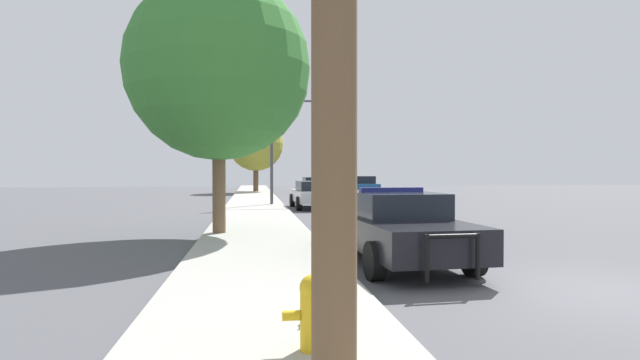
{
  "coord_description": "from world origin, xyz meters",
  "views": [
    {
      "loc": [
        -5.25,
        -6.9,
        1.84
      ],
      "look_at": [
        -1.32,
        22.0,
        1.34
      ],
      "focal_mm": 28.0,
      "sensor_mm": 36.0,
      "label": 1
    }
  ],
  "objects_px": {
    "police_car": "(394,225)",
    "fire_hydrant": "(313,310)",
    "traffic_light": "(302,129)",
    "tree_sidewalk_near": "(219,69)",
    "car_background_midblock": "(314,194)",
    "traffic_cone": "(322,293)",
    "car_background_distant": "(312,184)",
    "tree_sidewalk_far": "(256,144)",
    "car_background_oncoming": "(363,187)"
  },
  "relations": [
    {
      "from": "car_background_oncoming",
      "to": "traffic_cone",
      "type": "xyz_separation_m",
      "value": [
        -6.71,
        -27.6,
        -0.37
      ]
    },
    {
      "from": "car_background_oncoming",
      "to": "traffic_cone",
      "type": "height_order",
      "value": "car_background_oncoming"
    },
    {
      "from": "car_background_midblock",
      "to": "tree_sidewalk_far",
      "type": "xyz_separation_m",
      "value": [
        -2.72,
        19.01,
        3.53
      ]
    },
    {
      "from": "tree_sidewalk_far",
      "to": "car_background_oncoming",
      "type": "bearing_deg",
      "value": -55.19
    },
    {
      "from": "traffic_light",
      "to": "car_background_oncoming",
      "type": "distance_m",
      "value": 9.21
    },
    {
      "from": "car_background_distant",
      "to": "tree_sidewalk_near",
      "type": "height_order",
      "value": "tree_sidewalk_near"
    },
    {
      "from": "car_background_distant",
      "to": "tree_sidewalk_far",
      "type": "bearing_deg",
      "value": -173.05
    },
    {
      "from": "car_background_distant",
      "to": "car_background_oncoming",
      "type": "xyz_separation_m",
      "value": [
        2.21,
        -11.07,
        0.08
      ]
    },
    {
      "from": "traffic_light",
      "to": "traffic_cone",
      "type": "height_order",
      "value": "traffic_light"
    },
    {
      "from": "fire_hydrant",
      "to": "car_background_oncoming",
      "type": "relative_size",
      "value": 0.18
    },
    {
      "from": "police_car",
      "to": "car_background_distant",
      "type": "bearing_deg",
      "value": -97.26
    },
    {
      "from": "car_background_oncoming",
      "to": "tree_sidewalk_near",
      "type": "bearing_deg",
      "value": 70.32
    },
    {
      "from": "car_background_midblock",
      "to": "fire_hydrant",
      "type": "bearing_deg",
      "value": -98.97
    },
    {
      "from": "traffic_light",
      "to": "tree_sidewalk_far",
      "type": "height_order",
      "value": "tree_sidewalk_far"
    },
    {
      "from": "fire_hydrant",
      "to": "traffic_light",
      "type": "relative_size",
      "value": 0.13
    },
    {
      "from": "police_car",
      "to": "fire_hydrant",
      "type": "xyz_separation_m",
      "value": [
        -2.29,
        -5.1,
        -0.24
      ]
    },
    {
      "from": "tree_sidewalk_near",
      "to": "tree_sidewalk_far",
      "type": "height_order",
      "value": "tree_sidewalk_near"
    },
    {
      "from": "car_background_distant",
      "to": "car_background_midblock",
      "type": "bearing_deg",
      "value": -97.82
    },
    {
      "from": "police_car",
      "to": "car_background_oncoming",
      "type": "bearing_deg",
      "value": -104.42
    },
    {
      "from": "fire_hydrant",
      "to": "car_background_midblock",
      "type": "xyz_separation_m",
      "value": [
        2.47,
        19.94,
        0.21
      ]
    },
    {
      "from": "fire_hydrant",
      "to": "tree_sidewalk_far",
      "type": "xyz_separation_m",
      "value": [
        -0.25,
        38.95,
        3.75
      ]
    },
    {
      "from": "fire_hydrant",
      "to": "car_background_midblock",
      "type": "relative_size",
      "value": 0.16
    },
    {
      "from": "police_car",
      "to": "fire_hydrant",
      "type": "height_order",
      "value": "police_car"
    },
    {
      "from": "fire_hydrant",
      "to": "tree_sidewalk_near",
      "type": "xyz_separation_m",
      "value": [
        -1.49,
        9.44,
        4.18
      ]
    },
    {
      "from": "car_background_distant",
      "to": "police_car",
      "type": "bearing_deg",
      "value": -95.31
    },
    {
      "from": "police_car",
      "to": "traffic_light",
      "type": "distance_m",
      "value": 16.76
    },
    {
      "from": "police_car",
      "to": "traffic_cone",
      "type": "xyz_separation_m",
      "value": [
        -2.05,
        -4.1,
        -0.33
      ]
    },
    {
      "from": "traffic_cone",
      "to": "car_background_oncoming",
      "type": "bearing_deg",
      "value": 76.34
    },
    {
      "from": "car_background_midblock",
      "to": "traffic_cone",
      "type": "bearing_deg",
      "value": -98.63
    },
    {
      "from": "car_background_midblock",
      "to": "tree_sidewalk_far",
      "type": "height_order",
      "value": "tree_sidewalk_far"
    },
    {
      "from": "traffic_light",
      "to": "tree_sidewalk_near",
      "type": "bearing_deg",
      "value": -106.33
    },
    {
      "from": "car_background_distant",
      "to": "traffic_cone",
      "type": "relative_size",
      "value": 7.77
    },
    {
      "from": "fire_hydrant",
      "to": "car_background_oncoming",
      "type": "height_order",
      "value": "car_background_oncoming"
    },
    {
      "from": "tree_sidewalk_far",
      "to": "traffic_cone",
      "type": "xyz_separation_m",
      "value": [
        0.49,
        -37.95,
        -3.83
      ]
    },
    {
      "from": "fire_hydrant",
      "to": "traffic_light",
      "type": "xyz_separation_m",
      "value": [
        2.05,
        21.52,
        3.57
      ]
    },
    {
      "from": "traffic_cone",
      "to": "car_background_distant",
      "type": "bearing_deg",
      "value": 83.36
    },
    {
      "from": "car_background_distant",
      "to": "traffic_cone",
      "type": "bearing_deg",
      "value": -97.89
    },
    {
      "from": "fire_hydrant",
      "to": "traffic_light",
      "type": "height_order",
      "value": "traffic_light"
    },
    {
      "from": "car_background_midblock",
      "to": "tree_sidewalk_near",
      "type": "distance_m",
      "value": 11.9
    },
    {
      "from": "traffic_light",
      "to": "tree_sidewalk_near",
      "type": "xyz_separation_m",
      "value": [
        -3.54,
        -12.08,
        0.61
      ]
    },
    {
      "from": "police_car",
      "to": "car_background_oncoming",
      "type": "xyz_separation_m",
      "value": [
        4.66,
        23.5,
        0.04
      ]
    },
    {
      "from": "car_background_oncoming",
      "to": "police_car",
      "type": "bearing_deg",
      "value": 82.87
    },
    {
      "from": "car_background_oncoming",
      "to": "tree_sidewalk_far",
      "type": "distance_m",
      "value": 13.08
    },
    {
      "from": "fire_hydrant",
      "to": "police_car",
      "type": "bearing_deg",
      "value": 65.83
    },
    {
      "from": "car_background_oncoming",
      "to": "tree_sidewalk_near",
      "type": "xyz_separation_m",
      "value": [
        -8.43,
        -19.15,
        3.89
      ]
    },
    {
      "from": "police_car",
      "to": "traffic_light",
      "type": "bearing_deg",
      "value": -92.38
    },
    {
      "from": "police_car",
      "to": "car_background_midblock",
      "type": "height_order",
      "value": "police_car"
    },
    {
      "from": "police_car",
      "to": "traffic_cone",
      "type": "relative_size",
      "value": 8.7
    },
    {
      "from": "tree_sidewalk_near",
      "to": "fire_hydrant",
      "type": "bearing_deg",
      "value": -81.05
    },
    {
      "from": "car_background_distant",
      "to": "fire_hydrant",
      "type": "bearing_deg",
      "value": -98.06
    }
  ]
}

